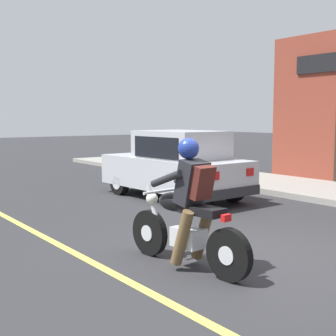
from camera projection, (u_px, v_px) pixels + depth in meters
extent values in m
plane|color=#2B2B2D|center=(246.00, 256.00, 6.31)|extent=(80.00, 80.00, 0.00)
cube|color=gray|center=(308.00, 189.00, 11.88)|extent=(2.60, 22.00, 0.14)
cube|color=#D1C64C|center=(35.00, 232.00, 7.64)|extent=(0.12, 19.80, 0.01)
cylinder|color=black|center=(150.00, 233.00, 6.35)|extent=(0.16, 0.63, 0.62)
cylinder|color=silver|center=(150.00, 233.00, 6.35)|extent=(0.14, 0.23, 0.22)
cylinder|color=black|center=(229.00, 255.00, 5.32)|extent=(0.16, 0.63, 0.62)
cylinder|color=silver|center=(229.00, 255.00, 5.32)|extent=(0.14, 0.23, 0.22)
cube|color=silver|center=(189.00, 237.00, 5.79)|extent=(0.32, 0.43, 0.24)
ellipsoid|color=black|center=(175.00, 202.00, 5.93)|extent=(0.35, 0.55, 0.24)
cube|color=black|center=(202.00, 211.00, 5.58)|extent=(0.31, 0.58, 0.10)
cylinder|color=silver|center=(154.00, 211.00, 6.24)|extent=(0.10, 0.33, 0.68)
cylinder|color=silver|center=(160.00, 191.00, 6.12)|extent=(0.56, 0.10, 0.04)
sphere|color=silver|center=(152.00, 199.00, 6.26)|extent=(0.16, 0.16, 0.16)
cylinder|color=silver|center=(222.00, 249.00, 5.61)|extent=(0.13, 0.56, 0.08)
cube|color=red|center=(226.00, 218.00, 5.31)|extent=(0.13, 0.07, 0.08)
cylinder|color=brown|center=(182.00, 238.00, 5.61)|extent=(0.17, 0.36, 0.71)
cylinder|color=brown|center=(203.00, 233.00, 5.85)|extent=(0.17, 0.36, 0.71)
cube|color=#232328|center=(192.00, 182.00, 5.68)|extent=(0.37, 0.36, 0.57)
cylinder|color=#232328|center=(166.00, 179.00, 5.71)|extent=(0.14, 0.53, 0.26)
cylinder|color=#232328|center=(189.00, 176.00, 5.98)|extent=(0.14, 0.53, 0.26)
sphere|color=navy|center=(188.00, 149.00, 5.68)|extent=(0.26, 0.26, 0.26)
cube|color=#4C1E19|center=(201.00, 182.00, 5.56)|extent=(0.30, 0.27, 0.42)
cylinder|color=black|center=(119.00, 182.00, 11.35)|extent=(0.21, 0.61, 0.60)
cylinder|color=silver|center=(119.00, 182.00, 11.35)|extent=(0.21, 0.34, 0.33)
cylinder|color=black|center=(166.00, 178.00, 12.25)|extent=(0.21, 0.61, 0.60)
cylinder|color=silver|center=(166.00, 178.00, 12.25)|extent=(0.21, 0.34, 0.33)
cylinder|color=black|center=(185.00, 195.00, 9.50)|extent=(0.21, 0.61, 0.60)
cylinder|color=silver|center=(185.00, 195.00, 9.50)|extent=(0.21, 0.34, 0.33)
cylinder|color=black|center=(233.00, 188.00, 10.40)|extent=(0.21, 0.61, 0.60)
cylinder|color=silver|center=(233.00, 188.00, 10.40)|extent=(0.21, 0.34, 0.33)
cube|color=#B7BABF|center=(174.00, 172.00, 10.84)|extent=(1.80, 3.77, 0.70)
cube|color=#B7BABF|center=(181.00, 145.00, 10.58)|extent=(1.52, 1.96, 0.66)
cube|color=black|center=(157.00, 146.00, 11.26)|extent=(1.34, 0.41, 0.51)
cube|color=black|center=(156.00, 148.00, 10.13)|extent=(0.10, 1.52, 0.46)
cube|color=black|center=(204.00, 145.00, 11.04)|extent=(0.10, 1.52, 0.46)
cube|color=silver|center=(112.00, 163.00, 11.94)|extent=(0.24, 0.05, 0.14)
cube|color=red|center=(215.00, 176.00, 9.07)|extent=(0.20, 0.05, 0.16)
cube|color=silver|center=(144.00, 160.00, 12.58)|extent=(0.24, 0.05, 0.14)
cube|color=red|center=(250.00, 172.00, 9.71)|extent=(0.20, 0.05, 0.16)
cube|color=#28282B|center=(129.00, 176.00, 12.28)|extent=(1.61, 0.19, 0.20)
cube|color=#28282B|center=(232.00, 193.00, 9.46)|extent=(1.61, 0.19, 0.20)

